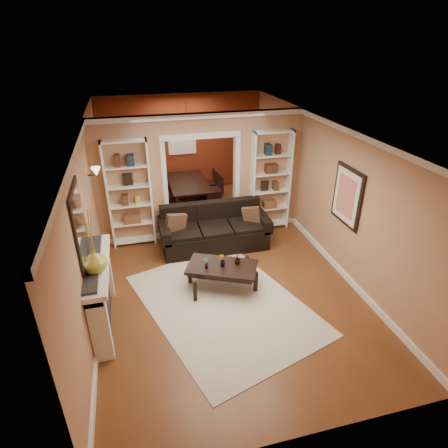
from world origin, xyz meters
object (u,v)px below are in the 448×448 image
object	(u,v)px
dining_table	(190,193)
bookshelf_left	(130,195)
sofa	(214,228)
bookshelf_right	(270,181)
fireplace	(103,294)
coffee_table	(222,276)

from	to	relation	value
dining_table	bookshelf_left	bearing A→B (deg)	139.68
sofa	bookshelf_left	size ratio (longest dim) A/B	1.00
bookshelf_right	fireplace	bearing A→B (deg)	-145.20
sofa	dining_table	world-z (taller)	sofa
sofa	fireplace	size ratio (longest dim) A/B	1.35
fireplace	sofa	bearing A→B (deg)	41.53
sofa	dining_table	size ratio (longest dim) A/B	1.29
sofa	coffee_table	distance (m)	1.49
dining_table	fireplace	bearing A→B (deg)	154.47
bookshelf_right	fireplace	size ratio (longest dim) A/B	1.35
sofa	bookshelf_left	distance (m)	1.89
bookshelf_right	dining_table	bearing A→B (deg)	131.06
sofa	dining_table	distance (m)	2.39
sofa	fireplace	bearing A→B (deg)	-138.47
sofa	dining_table	bearing A→B (deg)	93.17
sofa	fireplace	distance (m)	2.94
bookshelf_right	fireplace	xyz separation A→B (m)	(-3.64, -2.53, -0.57)
sofa	bookshelf_right	bearing A→B (deg)	21.96
fireplace	dining_table	size ratio (longest dim) A/B	0.95
coffee_table	bookshelf_left	size ratio (longest dim) A/B	0.53
coffee_table	dining_table	size ratio (longest dim) A/B	0.68
coffee_table	dining_table	bearing A→B (deg)	114.00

